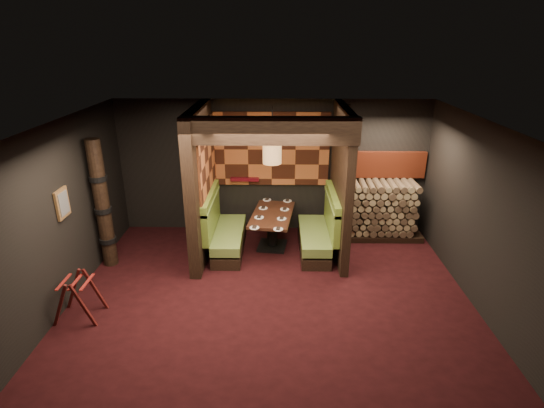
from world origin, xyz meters
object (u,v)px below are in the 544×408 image
Objects in this scene: booth_bench_left at (224,232)px; totem_column at (102,205)px; pendant_lamp at (272,152)px; firewood_stack at (381,210)px; luggage_rack at (78,296)px; dining_table at (272,224)px; booth_bench_right at (319,233)px.

totem_column is at bearing -165.25° from booth_bench_left.
firewood_stack is at bearing 14.39° from pendant_lamp.
totem_column reaches higher than luggage_rack.
firewood_stack is (2.29, 0.54, 0.10)m from dining_table.
firewood_stack is at bearing 29.05° from luggage_rack.
booth_bench_left is 2.92m from luggage_rack.
luggage_rack is at bearing -141.05° from dining_table.
pendant_lamp is 3.23m from totem_column.
luggage_rack is at bearing -131.70° from booth_bench_left.
dining_table is 3.73m from luggage_rack.
dining_table is 1.41× the size of pendant_lamp.
pendant_lamp is 1.41× the size of luggage_rack.
booth_bench_right reaches higher than luggage_rack.
luggage_rack is 0.31× the size of totem_column.
booth_bench_left is 0.98m from dining_table.
dining_table is 1.51m from pendant_lamp.
pendant_lamp is at bearing 6.71° from booth_bench_left.
pendant_lamp is 0.44× the size of totem_column.
totem_column is (-0.14, 1.63, 0.81)m from luggage_rack.
booth_bench_right is at bearing 29.63° from luggage_rack.
dining_table reaches higher than luggage_rack.
booth_bench_right is at bearing -9.86° from dining_table.
booth_bench_right is 1.54m from firewood_stack.
totem_column is 1.39× the size of firewood_stack.
booth_bench_right is at bearing -6.87° from pendant_lamp.
pendant_lamp is 2.75m from firewood_stack.
booth_bench_left is at bearing -170.35° from dining_table.
dining_table is (0.96, 0.16, 0.11)m from booth_bench_left.
booth_bench_left is 0.67× the size of totem_column.
totem_column is (-2.09, -0.55, 0.79)m from booth_bench_left.
firewood_stack reaches higher than booth_bench_left.
pendant_lamp is at bearing -165.61° from firewood_stack.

